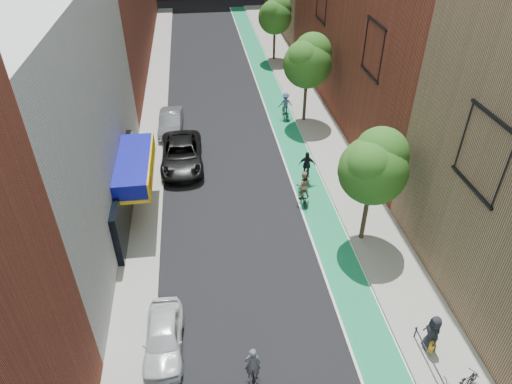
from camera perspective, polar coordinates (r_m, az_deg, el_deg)
name	(u,v)px	position (r m, az deg, el deg)	size (l,w,h in m)	color
bike_lane	(279,111)	(37.74, 2.88, 10.05)	(2.00, 68.00, 0.01)	#167F56
sidewalk_left	(154,118)	(37.33, -12.60, 9.03)	(2.00, 68.00, 0.15)	gray
sidewalk_right	(309,109)	(38.22, 6.64, 10.31)	(3.00, 68.00, 0.15)	gray
building_left_white	(24,124)	(25.27, -27.02, 7.62)	(8.00, 20.00, 12.00)	silver
tree_near	(374,165)	(22.48, 14.58, 3.23)	(3.40, 3.36, 6.42)	#332619
tree_mid	(308,60)	(34.42, 6.54, 16.09)	(3.55, 3.53, 6.74)	#332619
tree_far	(275,14)	(47.65, 2.43, 21.30)	(3.30, 3.25, 6.21)	#332619
parked_car_white	(163,337)	(19.82, -11.49, -17.39)	(1.56, 3.88, 1.32)	silver
parked_car_black	(182,154)	(30.52, -9.27, 4.67)	(2.69, 5.82, 1.62)	black
parked_car_silver	(171,123)	(34.85, -10.60, 8.52)	(1.56, 4.48, 1.48)	gray
cyclist_lead	(253,373)	(18.52, -0.40, -21.69)	(0.70, 1.66, 2.02)	black
cyclist_lane_near	(303,190)	(26.75, 5.86, 0.26)	(0.87, 1.80, 2.08)	black
cyclist_lane_mid	(307,170)	(28.58, 6.36, 2.72)	(1.10, 1.63, 2.11)	black
cyclist_lane_far	(285,107)	(36.36, 3.70, 10.55)	(1.15, 1.85, 2.06)	black
parked_bike_mid	(465,383)	(19.94, 24.66, -20.89)	(0.45, 1.60, 0.96)	black
pedestrian	(433,333)	(20.41, 21.20, -16.10)	(0.86, 0.56, 1.75)	black
fire_hydrant	(432,346)	(20.66, 21.11, -17.56)	(0.23, 0.23, 0.67)	gold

